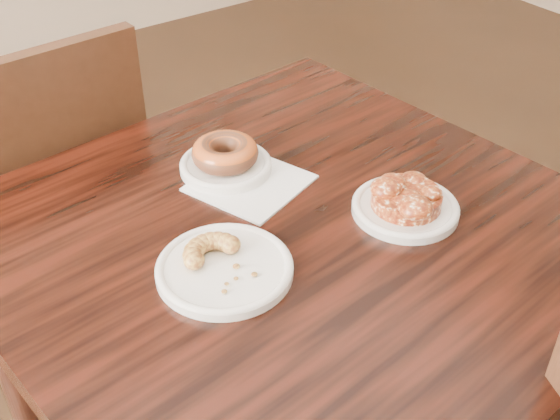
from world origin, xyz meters
TOP-DOWN VIEW (x-y plane):
  - cafe_table at (-0.27, 0.00)m, footprint 0.88×0.88m
  - chair_far at (-0.52, 0.65)m, footprint 0.52×0.52m
  - napkin at (-0.26, 0.13)m, footprint 0.19×0.19m
  - plate_donut at (-0.27, 0.18)m, footprint 0.14×0.14m
  - plate_cruller at (-0.40, -0.02)m, footprint 0.18×0.18m
  - plate_fritter at (-0.12, -0.06)m, footprint 0.15×0.15m
  - glazed_donut at (-0.27, 0.18)m, footprint 0.10×0.10m
  - apple_fritter at (-0.12, -0.06)m, footprint 0.14×0.14m
  - cruller_fragment at (-0.40, -0.02)m, footprint 0.09×0.09m

SIDE VIEW (x-z plane):
  - cafe_table at x=-0.27m, z-range 0.00..0.75m
  - chair_far at x=-0.52m, z-range 0.00..0.90m
  - napkin at x=-0.26m, z-range 0.75..0.75m
  - plate_cruller at x=-0.40m, z-range 0.75..0.76m
  - plate_fritter at x=-0.12m, z-range 0.75..0.76m
  - plate_donut at x=-0.27m, z-range 0.75..0.77m
  - cruller_fragment at x=-0.40m, z-range 0.76..0.79m
  - apple_fritter at x=-0.12m, z-range 0.76..0.79m
  - glazed_donut at x=-0.27m, z-range 0.77..0.80m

